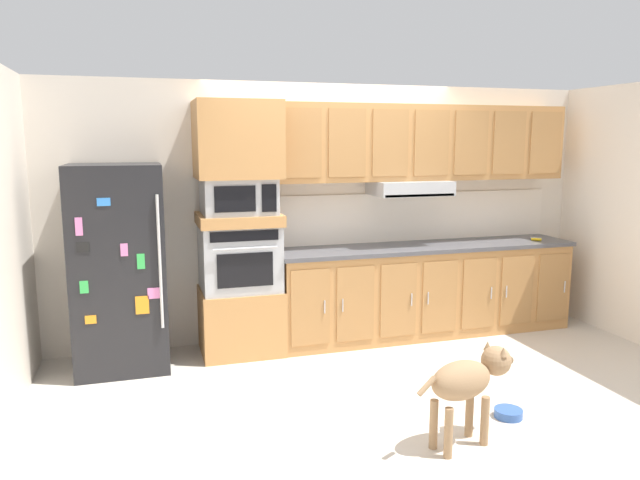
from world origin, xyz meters
TOP-DOWN VIEW (x-y plane):
  - ground_plane at (0.00, 0.00)m, footprint 9.60×9.60m
  - back_kitchen_wall at (0.00, 1.11)m, footprint 6.20×0.12m
  - side_panel_right at (2.80, 0.00)m, footprint 0.12×7.10m
  - refrigerator at (-2.02, 0.68)m, footprint 0.76×0.73m
  - oven_base_cabinet at (-0.98, 0.75)m, footprint 0.74×0.62m
  - built_in_oven at (-0.98, 0.75)m, footprint 0.70×0.62m
  - appliance_mid_shelf at (-0.98, 0.75)m, footprint 0.74×0.62m
  - microwave at (-0.98, 0.75)m, footprint 0.64×0.54m
  - appliance_upper_cabinet at (-0.98, 0.75)m, footprint 0.74×0.62m
  - lower_cabinet_run at (0.91, 0.75)m, footprint 3.04×0.63m
  - countertop_slab at (0.91, 0.75)m, footprint 3.08×0.64m
  - backsplash_panel at (0.91, 1.04)m, footprint 3.08×0.02m
  - upper_cabinet_with_hood at (0.90, 0.87)m, footprint 3.04×0.48m
  - screwdriver at (2.13, 0.64)m, footprint 0.16×0.17m
  - dog at (0.14, -1.40)m, footprint 0.81×0.35m
  - dog_food_bowl at (0.62, -1.15)m, footprint 0.20×0.20m

SIDE VIEW (x-z plane):
  - ground_plane at x=0.00m, z-range 0.00..0.00m
  - dog_food_bowl at x=0.62m, z-range 0.00..0.06m
  - oven_base_cabinet at x=-0.98m, z-range 0.00..0.60m
  - dog at x=0.14m, z-range 0.12..0.76m
  - lower_cabinet_run at x=0.91m, z-range 0.00..0.88m
  - refrigerator at x=-2.02m, z-range 0.00..1.76m
  - countertop_slab at x=0.91m, z-range 0.88..0.92m
  - built_in_oven at x=-0.98m, z-range 0.60..1.20m
  - screwdriver at x=2.13m, z-range 0.92..0.95m
  - backsplash_panel at x=0.91m, z-range 0.92..1.42m
  - back_kitchen_wall at x=0.00m, z-range 0.00..2.50m
  - side_panel_right at x=2.80m, z-range 0.00..2.50m
  - appliance_mid_shelf at x=-0.98m, z-range 1.20..1.30m
  - microwave at x=-0.98m, z-range 1.30..1.62m
  - upper_cabinet_with_hood at x=0.90m, z-range 1.46..2.34m
  - appliance_upper_cabinet at x=-0.98m, z-range 1.62..2.30m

